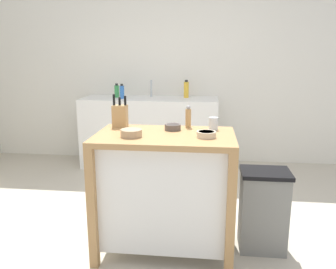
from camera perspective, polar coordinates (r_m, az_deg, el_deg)
name	(u,v)px	position (r m, az deg, el deg)	size (l,w,h in m)	color
ground_plane	(151,248)	(2.84, -2.83, -18.07)	(6.42, 6.42, 0.00)	#BCB29E
wall_back	(178,66)	(4.79, 1.63, 11.19)	(5.42, 0.10, 2.60)	silver
kitchen_island	(165,187)	(2.60, -0.50, -8.57)	(0.99, 0.62, 0.91)	#AD7F4C
knife_block	(120,115)	(2.73, -7.86, 3.11)	(0.11, 0.09, 0.25)	tan
bowl_ceramic_wide	(206,134)	(2.40, 6.30, 0.06)	(0.13, 0.13, 0.04)	beige
bowl_ceramic_small	(173,127)	(2.61, 0.78, 1.26)	(0.12, 0.12, 0.04)	#564C47
bowl_stoneware_deep	(131,133)	(2.42, -6.03, 0.29)	(0.15, 0.15, 0.05)	tan
drinking_cup	(213,124)	(2.63, 7.44, 1.78)	(0.07, 0.07, 0.10)	silver
pepper_grinder	(188,117)	(2.70, 3.33, 2.86)	(0.04, 0.04, 0.17)	tan
trash_bin	(263,210)	(2.79, 15.32, -11.85)	(0.36, 0.28, 0.63)	slate
sink_counter	(150,132)	(4.60, -2.94, 0.42)	(1.75, 0.60, 0.90)	white
sink_faucet	(151,88)	(4.64, -2.74, 7.54)	(0.02, 0.02, 0.22)	#B7BCC1
bottle_dish_soap	(122,92)	(4.50, -7.56, 6.95)	(0.06, 0.06, 0.19)	blue
bottle_hand_soap	(186,89)	(4.56, 3.01, 7.38)	(0.06, 0.06, 0.23)	yellow
bottle_spray_cleaner	(117,91)	(4.63, -8.38, 7.06)	(0.06, 0.06, 0.18)	green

